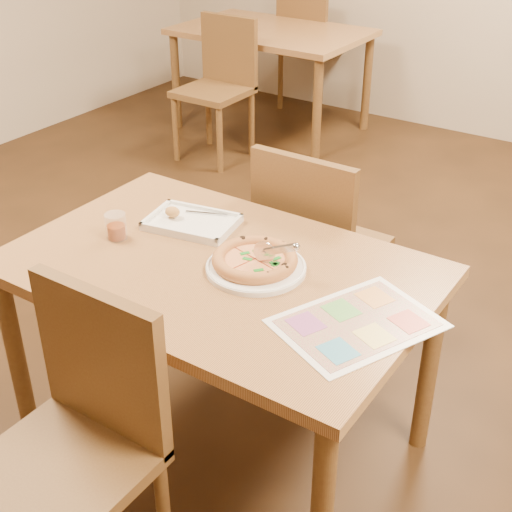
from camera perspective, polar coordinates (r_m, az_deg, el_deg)
The scene contains 13 objects.
room at distance 1.95m, azimuth -3.59°, elevation 15.37°, with size 7.00×7.00×7.00m.
dining_table at distance 2.24m, azimuth -3.01°, elevation -2.58°, with size 1.30×0.85×0.72m.
chair_near at distance 1.94m, azimuth -13.81°, elevation -12.25°, with size 0.42×0.42×0.47m.
chair_far at distance 2.72m, azimuth 4.58°, elevation 1.92°, with size 0.42×0.42×0.47m.
bg_table at distance 5.24m, azimuth 1.25°, elevation 16.79°, with size 1.30×0.85×0.72m.
bg_chair_near at distance 4.78m, azimuth -2.79°, elevation 14.59°, with size 0.42×0.42×0.47m.
bg_chair_far at distance 5.68m, azimuth 4.10°, elevation 17.05°, with size 0.42×0.42×0.47m.
plate at distance 2.16m, azimuth 0.00°, elevation -0.96°, with size 0.31×0.31×0.02m, color white.
pizza at distance 2.16m, azimuth -0.09°, elevation -0.31°, with size 0.26×0.26×0.04m.
pizza_cutter at distance 2.11m, azimuth 1.55°, elevation 0.47°, with size 0.13×0.04×0.08m.
appetizer_tray at distance 2.43m, azimuth -5.27°, elevation 2.67°, with size 0.33×0.25×0.06m.
glass_tumbler at distance 2.37m, azimuth -11.13°, elevation 2.24°, with size 0.07×0.07×0.09m.
menu at distance 1.95m, azimuth 8.10°, elevation -5.34°, with size 0.30×0.42×0.01m, color white.
Camera 1 is at (1.15, -1.50, 1.85)m, focal length 50.00 mm.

